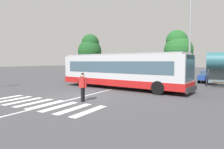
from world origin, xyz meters
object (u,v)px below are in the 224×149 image
Objects in this scene: city_transit_bus at (121,71)px; twin_arm_street_lamp at (190,25)px; parked_car_silver at (161,74)px; parked_car_champagne at (184,75)px; parked_car_blue at (209,76)px; pedestrian_crossing_street at (83,85)px; parked_car_teal at (123,73)px; background_tree_right at (178,48)px; parked_car_charcoal at (142,74)px; background_tree_left at (90,49)px.

twin_arm_street_lamp is (4.87, 5.68, 4.43)m from city_transit_bus.
parked_car_silver is 2.93m from parked_car_champagne.
parked_car_blue is at bearing 67.07° from twin_arm_street_lamp.
parked_car_teal is at bearing 107.52° from pedestrian_crossing_street.
parked_car_blue is 7.09m from background_tree_right.
parked_car_teal is at bearing 177.25° from parked_car_champagne.
parked_car_charcoal is 1.02× the size of parked_car_blue.
parked_car_blue is 0.66× the size of background_tree_right.
parked_car_blue is 0.65× the size of background_tree_left.
parked_car_silver is 1.01× the size of parked_car_blue.
background_tree_left reaches higher than parked_car_champagne.
background_tree_left reaches higher than parked_car_teal.
parked_car_champagne is at bearing -71.49° from background_tree_right.
parked_car_champagne is at bearing -164.18° from parked_car_blue.
twin_arm_street_lamp is (1.02, -3.11, 5.25)m from parked_car_champagne.
city_transit_bus is at bearing -80.47° from parked_car_charcoal.
parked_car_charcoal is at bearing -178.35° from parked_car_blue.
parked_car_charcoal is (-1.56, 9.32, -0.82)m from city_transit_bus.
background_tree_left reaches higher than background_tree_right.
background_tree_left reaches higher than parked_car_silver.
background_tree_right reaches higher than parked_car_charcoal.
background_tree_right reaches higher than city_transit_bus.
parked_car_charcoal is 8.07m from parked_car_blue.
pedestrian_crossing_street is at bearing -110.58° from parked_car_blue.
parked_car_silver is 5.49m from parked_car_blue.
parked_car_blue is at bearing 1.65° from parked_car_charcoal.
pedestrian_crossing_street is 0.37× the size of parked_car_silver.
background_tree_left is at bearing 165.64° from parked_car_charcoal.
city_transit_bus is 1.23× the size of twin_arm_street_lamp.
pedestrian_crossing_street is 15.71m from parked_car_charcoal.
parked_car_charcoal is 6.88m from background_tree_right.
background_tree_right reaches higher than parked_car_teal.
twin_arm_street_lamp is at bearing -20.50° from background_tree_left.
background_tree_left reaches higher than city_transit_bus.
background_tree_right is (3.73, 4.52, 3.61)m from parked_car_charcoal.
pedestrian_crossing_street is at bearing -55.49° from background_tree_left.
city_transit_bus reaches higher than parked_car_champagne.
parked_car_blue is at bearing 0.18° from parked_car_silver.
parked_car_silver is at bearing -179.82° from parked_car_blue.
pedestrian_crossing_street is at bearing -84.73° from city_transit_bus.
twin_arm_street_lamp reaches higher than pedestrian_crossing_street.
city_transit_bus is at bearing -124.28° from parked_car_blue.
parked_car_teal and parked_car_silver have the same top height.
pedestrian_crossing_street reaches higher than parked_car_teal.
city_transit_bus is 1.77× the size of background_tree_right.
city_transit_bus is 17.17m from background_tree_left.
background_tree_right is at bearing 135.33° from parked_car_blue.
parked_car_silver is (5.32, 0.34, 0.00)m from parked_car_teal.
background_tree_right is at bearing 108.51° from parked_car_champagne.
pedestrian_crossing_street is 0.24× the size of background_tree_left.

